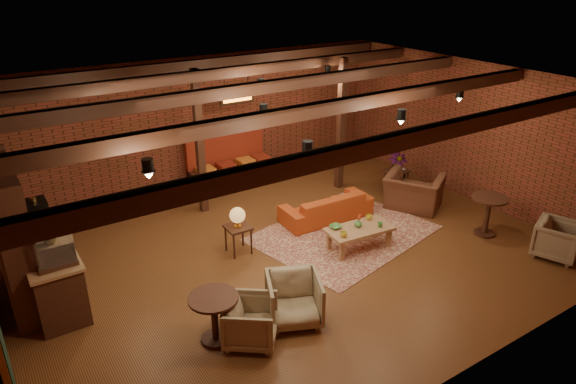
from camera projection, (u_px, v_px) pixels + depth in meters
floor at (288, 252)px, 10.01m from camera, size 10.00×10.00×0.00m
ceiling at (289, 89)px, 8.70m from camera, size 10.00×8.00×0.02m
wall_back at (199, 123)px, 12.42m from camera, size 10.00×0.02×3.20m
wall_front at (466, 280)px, 6.29m from camera, size 10.00×0.02×3.20m
wall_right at (470, 131)px, 11.84m from camera, size 0.02×8.00×3.20m
ceiling_beams at (289, 96)px, 8.75m from camera, size 9.80×6.40×0.22m
ceiling_pipe at (244, 91)px, 10.07m from camera, size 9.60×0.12×0.12m
post_left at (200, 143)px, 11.05m from camera, size 0.16×0.16×3.20m
post_right at (341, 125)px, 12.28m from camera, size 0.16×0.16×3.20m
service_counter at (46, 253)px, 8.41m from camera, size 0.80×2.50×1.60m
plant_counter at (45, 224)px, 8.44m from camera, size 0.35×0.39×0.30m
shelving_hutch at (13, 236)px, 8.13m from camera, size 0.52×2.00×2.40m
chalkboard_menu at (2, 350)px, 5.15m from camera, size 0.08×0.96×1.46m
banquette at (231, 167)px, 12.82m from camera, size 2.10×0.70×1.00m
service_sign at (237, 97)px, 11.72m from camera, size 0.86×0.06×0.30m
ceiling_spotlights at (289, 108)px, 8.84m from camera, size 6.40×4.40×0.28m
rug at (344, 233)px, 10.69m from camera, size 3.93×3.31×0.01m
sofa at (326, 206)px, 11.20m from camera, size 2.07×0.88×0.60m
coffee_table at (359, 230)px, 9.98m from camera, size 1.37×0.78×0.70m
side_table_lamp at (238, 219)px, 9.71m from camera, size 0.47×0.47×0.95m
round_table_left at (214, 311)px, 7.47m from camera, size 0.74×0.74×0.77m
armchair_a at (251, 320)px, 7.51m from camera, size 1.00×1.01×0.76m
armchair_b at (294, 297)px, 7.94m from camera, size 1.06×1.03×0.84m
armchair_right at (414, 186)px, 11.62m from camera, size 1.30×1.45×1.06m
side_table_book at (397, 171)px, 12.52m from camera, size 0.53×0.53×0.56m
round_table_right at (488, 210)px, 10.45m from camera, size 0.71×0.71×0.84m
armchair_far at (558, 238)px, 9.71m from camera, size 0.96×0.94×0.78m
plant_tall at (400, 137)px, 12.41m from camera, size 1.77×1.77×2.61m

